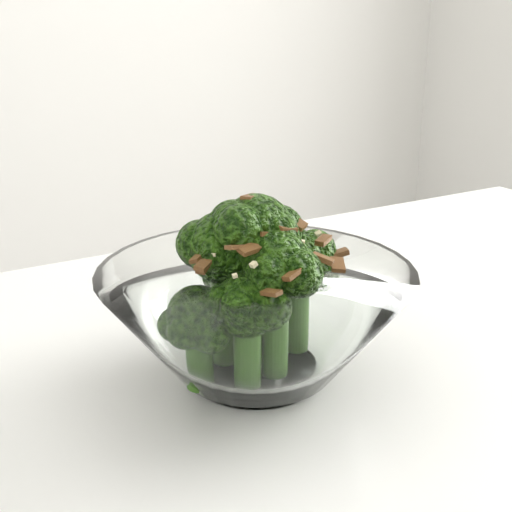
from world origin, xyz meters
TOP-DOWN VIEW (x-y plane):
  - broccoli_dish at (-0.07, 0.05)m, footprint 0.22×0.22m

SIDE VIEW (x-z plane):
  - broccoli_dish at x=-0.07m, z-range 0.73..0.87m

